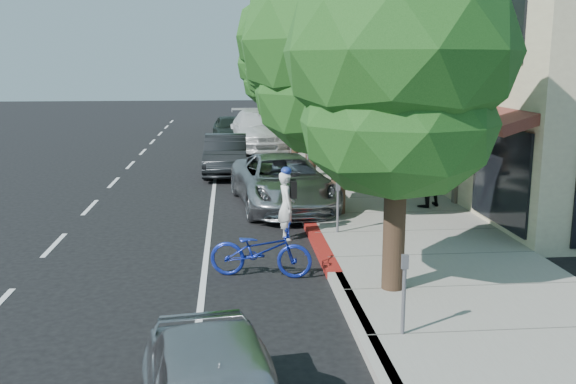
{
  "coord_description": "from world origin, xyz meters",
  "views": [
    {
      "loc": [
        -2.03,
        -12.99,
        4.24
      ],
      "look_at": [
        -0.74,
        1.14,
        1.35
      ],
      "focal_mm": 40.0,
      "sensor_mm": 36.0,
      "label": 1
    }
  ],
  "objects": [
    {
      "name": "street_tree_3",
      "position": [
        0.9,
        16.0,
        5.21
      ],
      "size": [
        5.41,
        5.41,
        8.51
      ],
      "color": "black",
      "rests_on": "ground"
    },
    {
      "name": "street_tree_5",
      "position": [
        0.9,
        28.0,
        4.04
      ],
      "size": [
        4.97,
        4.97,
        6.83
      ],
      "color": "black",
      "rests_on": "ground"
    },
    {
      "name": "curb_red_segment",
      "position": [
        0.0,
        1.0,
        0.07
      ],
      "size": [
        0.32,
        4.0,
        0.15
      ],
      "primitive_type": "cube",
      "color": "maroon",
      "rests_on": "ground"
    },
    {
      "name": "street_tree_1",
      "position": [
        0.9,
        4.0,
        4.65
      ],
      "size": [
        5.44,
        5.44,
        7.77
      ],
      "color": "black",
      "rests_on": "ground"
    },
    {
      "name": "street_tree_4",
      "position": [
        0.9,
        22.0,
        4.53
      ],
      "size": [
        4.06,
        4.06,
        7.21
      ],
      "color": "black",
      "rests_on": "ground"
    },
    {
      "name": "bicycle",
      "position": [
        -1.45,
        -0.69,
        0.54
      ],
      "size": [
        2.16,
        1.14,
        1.08
      ],
      "primitive_type": "imported",
      "rotation": [
        0.0,
        0.0,
        1.36
      ],
      "color": "#16279C",
      "rests_on": "ground"
    },
    {
      "name": "street_tree_2",
      "position": [
        0.9,
        10.0,
        4.25
      ],
      "size": [
        4.96,
        4.96,
        7.11
      ],
      "color": "black",
      "rests_on": "ground"
    },
    {
      "name": "pedestrian",
      "position": [
        3.53,
        4.58,
        1.04
      ],
      "size": [
        1.08,
        1.0,
        1.78
      ],
      "primitive_type": "imported",
      "rotation": [
        0.0,
        0.0,
        3.64
      ],
      "color": "black",
      "rests_on": "sidewalk"
    },
    {
      "name": "sidewalk",
      "position": [
        2.3,
        8.0,
        0.07
      ],
      "size": [
        4.6,
        56.0,
        0.15
      ],
      "primitive_type": "cube",
      "color": "gray",
      "rests_on": "ground"
    },
    {
      "name": "silver_suv",
      "position": [
        -0.5,
        5.5,
        0.77
      ],
      "size": [
        3.13,
        5.78,
        1.54
      ],
      "primitive_type": "imported",
      "rotation": [
        0.0,
        0.0,
        0.11
      ],
      "color": "#ADADB2",
      "rests_on": "ground"
    },
    {
      "name": "curb",
      "position": [
        0.0,
        8.0,
        0.07
      ],
      "size": [
        0.3,
        56.0,
        0.15
      ],
      "primitive_type": "cube",
      "color": "#9E998E",
      "rests_on": "ground"
    },
    {
      "name": "white_pickup",
      "position": [
        -0.59,
        18.83,
        0.93
      ],
      "size": [
        3.08,
        6.59,
        1.86
      ],
      "primitive_type": "imported",
      "rotation": [
        0.0,
        0.0,
        0.07
      ],
      "color": "white",
      "rests_on": "ground"
    },
    {
      "name": "ground",
      "position": [
        0.0,
        0.0,
        0.0
      ],
      "size": [
        120.0,
        120.0,
        0.0
      ],
      "primitive_type": "plane",
      "color": "black",
      "rests_on": "ground"
    },
    {
      "name": "dark_sedan",
      "position": [
        -2.2,
        11.46,
        0.75
      ],
      "size": [
        1.66,
        4.57,
        1.5
      ],
      "primitive_type": "imported",
      "rotation": [
        0.0,
        0.0,
        -0.02
      ],
      "color": "black",
      "rests_on": "ground"
    },
    {
      "name": "street_tree_0",
      "position": [
        0.9,
        -2.0,
        4.3
      ],
      "size": [
        4.12,
        4.12,
        6.93
      ],
      "color": "black",
      "rests_on": "ground"
    },
    {
      "name": "cyclist",
      "position": [
        -0.7,
        2.04,
        0.83
      ],
      "size": [
        0.43,
        0.63,
        1.66
      ],
      "primitive_type": "imported",
      "rotation": [
        0.0,
        0.0,
        1.63
      ],
      "color": "white",
      "rests_on": "ground"
    },
    {
      "name": "dark_suv_far",
      "position": [
        -2.0,
        21.5,
        0.72
      ],
      "size": [
        2.11,
        4.36,
        1.43
      ],
      "primitive_type": "imported",
      "rotation": [
        0.0,
        0.0,
        0.1
      ],
      "color": "black",
      "rests_on": "ground"
    },
    {
      "name": "storefront_building",
      "position": [
        9.6,
        18.0,
        3.5
      ],
      "size": [
        10.0,
        36.0,
        7.0
      ],
      "primitive_type": "cube",
      "color": "beige",
      "rests_on": "ground"
    }
  ]
}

